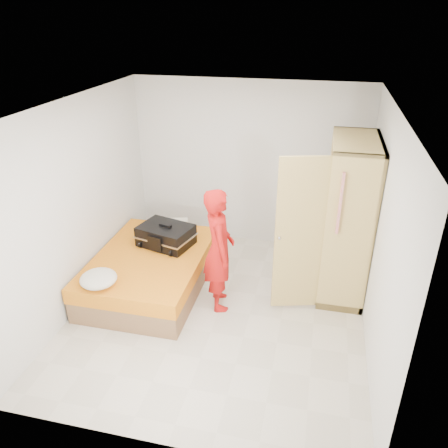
% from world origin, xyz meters
% --- Properties ---
extents(room, '(4.00, 4.02, 2.60)m').
position_xyz_m(room, '(0.00, 0.00, 1.30)').
color(room, beige).
rests_on(room, ground).
extents(bed, '(1.42, 2.02, 0.50)m').
position_xyz_m(bed, '(-1.05, 0.32, 0.25)').
color(bed, brown).
rests_on(bed, ground).
extents(wardrobe, '(1.15, 1.33, 2.10)m').
position_xyz_m(wardrobe, '(1.45, 0.85, 1.00)').
color(wardrobe, tan).
rests_on(wardrobe, ground).
extents(person, '(0.57, 0.69, 1.62)m').
position_xyz_m(person, '(-0.04, 0.15, 0.81)').
color(person, red).
rests_on(person, ground).
extents(suitcase, '(0.84, 0.70, 0.31)m').
position_xyz_m(suitcase, '(-0.93, 0.66, 0.64)').
color(suitcase, black).
rests_on(suitcase, bed).
extents(round_cushion, '(0.44, 0.44, 0.17)m').
position_xyz_m(round_cushion, '(-1.38, -0.47, 0.58)').
color(round_cushion, beige).
rests_on(round_cushion, bed).
extents(pillow, '(0.59, 0.40, 0.10)m').
position_xyz_m(pillow, '(-1.06, 1.17, 0.55)').
color(pillow, beige).
rests_on(pillow, bed).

